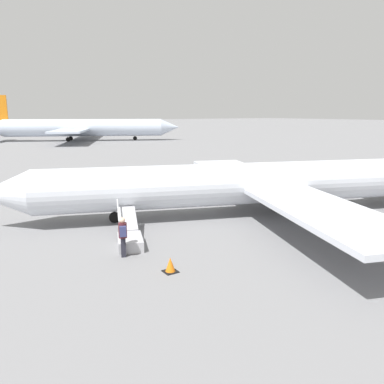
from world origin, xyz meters
TOP-DOWN VIEW (x-y plane):
  - ground_plane at (0.00, 0.00)m, footprint 600.00×600.00m
  - airplane_main at (-0.86, 0.32)m, footprint 29.34×22.97m
  - airplane_far_right at (-10.22, -65.94)m, footprint 39.79×31.26m
  - boarding_stairs at (8.21, 0.94)m, footprint 2.35×4.11m
  - passenger at (9.07, 2.22)m, footprint 0.44×0.57m
  - traffic_cone_near_stairs at (8.18, 4.68)m, footprint 0.53×0.53m

SIDE VIEW (x-z plane):
  - ground_plane at x=0.00m, z-range 0.00..0.00m
  - traffic_cone_near_stairs at x=8.18m, z-range -0.02..0.56m
  - boarding_stairs at x=8.21m, z-range -0.45..1.19m
  - passenger at x=9.07m, z-range 0.13..1.87m
  - airplane_main at x=-0.86m, z-range -1.31..5.19m
  - airplane_far_right at x=-10.22m, z-range -1.95..7.72m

